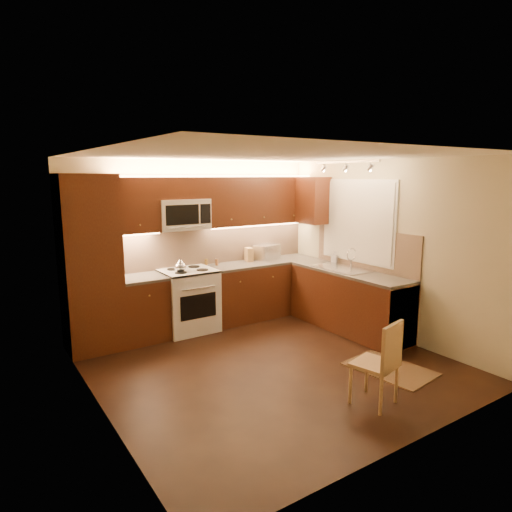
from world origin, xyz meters
TOP-DOWN VIEW (x-y plane):
  - floor at (0.00, 0.00)m, footprint 4.00×4.00m
  - ceiling at (0.00, 0.00)m, footprint 4.00×4.00m
  - wall_back at (0.00, 2.00)m, footprint 4.00×0.01m
  - wall_front at (0.00, -2.00)m, footprint 4.00×0.01m
  - wall_left at (-2.00, 0.00)m, footprint 0.01×4.00m
  - wall_right at (2.00, 0.00)m, footprint 0.01×4.00m
  - pantry at (-1.65, 1.70)m, footprint 0.70×0.60m
  - base_cab_back_left at (-0.99, 1.70)m, footprint 0.62×0.60m
  - counter_back_left at (-0.99, 1.70)m, footprint 0.62×0.60m
  - base_cab_back_right at (1.04, 1.70)m, footprint 1.92×0.60m
  - counter_back_right at (1.04, 1.70)m, footprint 1.92×0.60m
  - base_cab_right at (1.70, 0.40)m, footprint 0.60×2.00m
  - counter_right at (1.70, 0.40)m, footprint 0.60×2.00m
  - dishwasher at (1.70, -0.30)m, footprint 0.58×0.60m
  - backsplash_back at (0.35, 1.99)m, footprint 3.30×0.02m
  - backsplash_right at (1.99, 0.40)m, footprint 0.02×2.00m
  - upper_cab_back_left at (-0.99, 1.82)m, footprint 0.62×0.35m
  - upper_cab_back_right at (1.04, 1.82)m, footprint 1.92×0.35m
  - upper_cab_bridge at (-0.30, 1.82)m, footprint 0.76×0.35m
  - upper_cab_right_corner at (1.82, 1.40)m, footprint 0.35×0.50m
  - stove at (-0.30, 1.68)m, footprint 0.76×0.65m
  - microwave at (-0.30, 1.81)m, footprint 0.76×0.38m
  - window_frame at (1.99, 0.55)m, footprint 0.03×1.44m
  - window_blinds at (1.97, 0.55)m, footprint 0.02×1.36m
  - sink at (1.70, 0.55)m, footprint 0.52×0.86m
  - faucet at (1.88, 0.55)m, footprint 0.20×0.04m
  - track_light_bar at (1.55, 0.40)m, footprint 0.04×1.20m
  - kettle at (-0.45, 1.60)m, footprint 0.22×0.22m
  - toaster_oven at (1.19, 1.82)m, footprint 0.47×0.40m
  - knife_block at (0.86, 1.83)m, footprint 0.13×0.18m
  - spice_jar_a at (0.29, 1.89)m, footprint 0.05×0.05m
  - spice_jar_b at (0.14, 1.94)m, footprint 0.06×0.06m
  - spice_jar_c at (0.27, 1.86)m, footprint 0.06×0.06m
  - spice_jar_d at (0.26, 1.83)m, footprint 0.06×0.06m
  - soap_bottle at (1.92, 0.96)m, footprint 0.11×0.11m
  - rug at (1.10, -0.90)m, footprint 0.78×1.06m
  - dining_chair at (0.32, -1.33)m, footprint 0.47×0.47m

SIDE VIEW (x-z plane):
  - floor at x=0.00m, z-range -0.01..0.01m
  - rug at x=1.10m, z-range 0.00..0.01m
  - base_cab_back_left at x=-0.99m, z-range 0.00..0.86m
  - base_cab_back_right at x=1.04m, z-range 0.00..0.86m
  - base_cab_right at x=1.70m, z-range 0.00..0.86m
  - dishwasher at x=1.70m, z-range 0.01..0.85m
  - dining_chair at x=0.32m, z-range 0.00..0.88m
  - stove at x=-0.30m, z-range 0.00..0.92m
  - counter_back_left at x=-0.99m, z-range 0.86..0.90m
  - counter_back_right at x=1.04m, z-range 0.86..0.90m
  - counter_right at x=1.70m, z-range 0.86..0.90m
  - spice_jar_b at x=0.14m, z-range 0.90..0.99m
  - spice_jar_d at x=0.26m, z-range 0.90..1.00m
  - spice_jar_a at x=0.29m, z-range 0.90..1.00m
  - spice_jar_c at x=0.27m, z-range 0.90..1.00m
  - sink at x=1.70m, z-range 0.90..1.05m
  - soap_bottle at x=1.92m, z-range 0.90..1.08m
  - knife_block at x=0.86m, z-range 0.90..1.12m
  - kettle at x=-0.45m, z-range 0.92..1.12m
  - toaster_oven at x=1.19m, z-range 0.90..1.15m
  - faucet at x=1.88m, z-range 0.90..1.20m
  - pantry at x=-1.65m, z-range 0.00..2.30m
  - backsplash_back at x=0.35m, z-range 0.90..1.50m
  - backsplash_right at x=1.99m, z-range 0.90..1.50m
  - wall_back at x=0.00m, z-range 0.00..2.50m
  - wall_front at x=0.00m, z-range 0.00..2.50m
  - wall_left at x=-2.00m, z-range 0.00..2.50m
  - wall_right at x=2.00m, z-range 0.00..2.50m
  - window_frame at x=1.99m, z-range 0.98..2.22m
  - window_blinds at x=1.97m, z-range 1.02..2.18m
  - microwave at x=-0.30m, z-range 1.50..1.94m
  - upper_cab_back_left at x=-0.99m, z-range 1.50..2.25m
  - upper_cab_back_right at x=1.04m, z-range 1.50..2.25m
  - upper_cab_right_corner at x=1.82m, z-range 1.50..2.25m
  - upper_cab_bridge at x=-0.30m, z-range 1.94..2.25m
  - track_light_bar at x=1.55m, z-range 2.44..2.48m
  - ceiling at x=0.00m, z-range 2.50..2.50m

